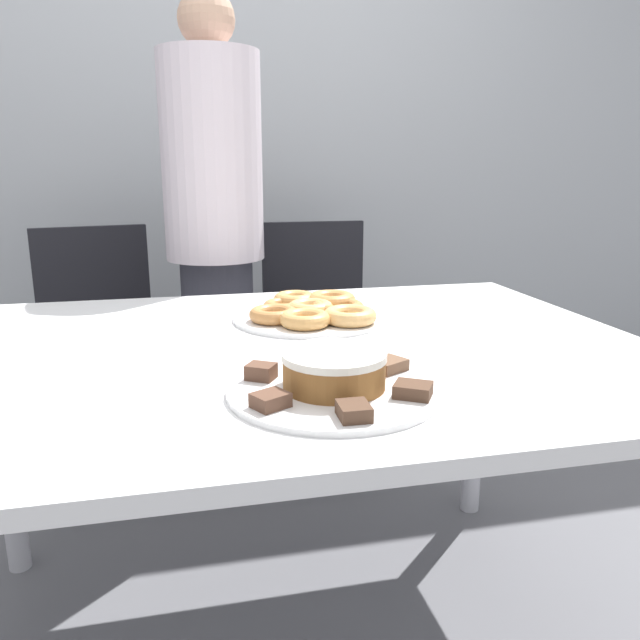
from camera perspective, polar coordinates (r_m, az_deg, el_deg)
wall_back at (r=2.87m, az=-9.20°, el=17.74°), size 8.00×0.05×2.60m
table at (r=1.30m, az=-3.03°, el=-5.72°), size 1.50×1.09×0.75m
person_standing at (r=2.08m, az=-9.54°, el=6.99°), size 0.32×0.32×1.62m
office_chair_left at (r=2.33m, az=-19.19°, el=-3.80°), size 0.52×0.52×0.89m
office_chair_right at (r=2.37m, az=0.08°, el=-2.69°), size 0.45×0.45×0.89m
plate_cake at (r=1.01m, az=1.29°, el=-6.43°), size 0.35×0.35×0.01m
plate_donuts at (r=1.49m, az=-0.87°, el=0.26°), size 0.37×0.37×0.01m
frosted_cake at (r=1.00m, az=1.30°, el=-4.56°), size 0.17×0.17×0.06m
lamington_0 at (r=0.93m, az=-4.55°, el=-7.32°), size 0.06×0.06×0.02m
lamington_1 at (r=0.89m, az=3.12°, el=-8.30°), size 0.05×0.05×0.02m
lamington_2 at (r=0.98m, az=8.50°, el=-6.34°), size 0.07×0.07×0.02m
lamington_3 at (r=1.09m, az=6.24°, el=-4.10°), size 0.07×0.07×0.02m
lamington_4 at (r=1.12m, az=-0.14°, el=-3.34°), size 0.05×0.06×0.03m
lamington_5 at (r=1.05m, az=-5.41°, el=-4.72°), size 0.06×0.06×0.03m
donut_0 at (r=1.48m, az=-0.88°, el=1.09°), size 0.11×0.11×0.03m
donut_1 at (r=1.43m, az=-4.33°, el=0.51°), size 0.11×0.11×0.03m
donut_2 at (r=1.38m, az=-1.37°, el=0.08°), size 0.11×0.11×0.03m
donut_3 at (r=1.41m, az=2.75°, el=0.39°), size 0.12×0.12×0.03m
donut_4 at (r=1.49m, az=1.65°, el=1.12°), size 0.13×0.13×0.03m
donut_5 at (r=1.55m, az=1.05°, el=1.80°), size 0.12×0.12×0.04m
donut_6 at (r=1.57m, az=-2.30°, el=1.86°), size 0.11×0.11×0.04m
donut_7 at (r=1.51m, az=-3.33°, el=1.23°), size 0.10×0.10×0.03m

